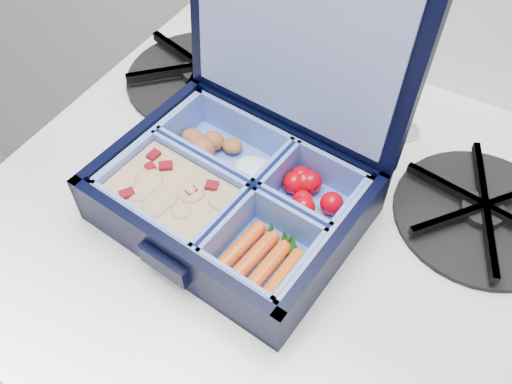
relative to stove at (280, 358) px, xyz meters
The scene contains 5 objects.
stove is the anchor object (origin of this frame).
bento_box 0.45m from the stove, 126.15° to the right, with size 0.23×0.18×0.05m, color black, non-canonical shape.
burner_grate 0.47m from the stove, 19.97° to the left, with size 0.16×0.16×0.02m, color black.
burner_grate_rear 0.48m from the stove, 150.83° to the left, with size 0.18×0.18×0.02m, color black.
fork 0.43m from the stove, 76.69° to the left, with size 0.02×0.16×0.01m, color silver, non-canonical shape.
Camera 1 is at (0.69, 1.39, 1.26)m, focal length 38.00 mm.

